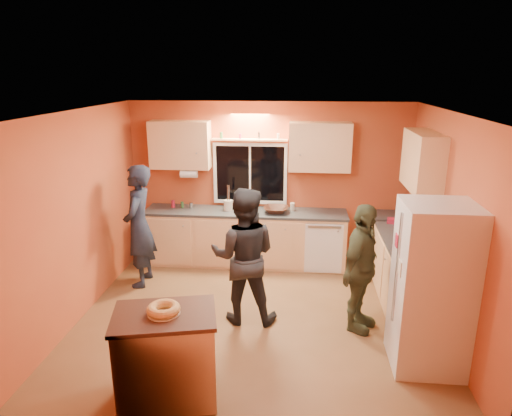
# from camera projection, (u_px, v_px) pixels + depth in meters

# --- Properties ---
(ground) EXTENTS (4.50, 4.50, 0.00)m
(ground) POSITION_uv_depth(u_px,v_px,m) (257.00, 316.00, 5.90)
(ground) COLOR brown
(ground) RESTS_ON ground
(room_shell) EXTENTS (4.54, 4.04, 2.61)m
(room_shell) POSITION_uv_depth(u_px,v_px,m) (269.00, 188.00, 5.82)
(room_shell) COLOR #B5562E
(room_shell) RESTS_ON ground
(back_counter) EXTENTS (4.23, 0.62, 0.90)m
(back_counter) POSITION_uv_depth(u_px,v_px,m) (268.00, 238.00, 7.39)
(back_counter) COLOR #DFAB75
(back_counter) RESTS_ON ground
(right_counter) EXTENTS (0.62, 1.84, 0.90)m
(right_counter) POSITION_uv_depth(u_px,v_px,m) (406.00, 274.00, 6.07)
(right_counter) COLOR #DFAB75
(right_counter) RESTS_ON ground
(refrigerator) EXTENTS (0.72, 0.70, 1.80)m
(refrigerator) POSITION_uv_depth(u_px,v_px,m) (432.00, 288.00, 4.71)
(refrigerator) COLOR silver
(refrigerator) RESTS_ON ground
(island) EXTENTS (1.06, 0.84, 0.91)m
(island) POSITION_uv_depth(u_px,v_px,m) (167.00, 356.00, 4.31)
(island) COLOR #DFAB75
(island) RESTS_ON ground
(bundt_pastry) EXTENTS (0.31, 0.31, 0.09)m
(bundt_pastry) POSITION_uv_depth(u_px,v_px,m) (164.00, 309.00, 4.17)
(bundt_pastry) COLOR tan
(bundt_pastry) RESTS_ON island
(person_left) EXTENTS (0.46, 0.67, 1.79)m
(person_left) POSITION_uv_depth(u_px,v_px,m) (139.00, 226.00, 6.58)
(person_left) COLOR black
(person_left) RESTS_ON ground
(person_center) EXTENTS (0.84, 0.65, 1.73)m
(person_center) POSITION_uv_depth(u_px,v_px,m) (244.00, 256.00, 5.61)
(person_center) COLOR black
(person_center) RESTS_ON ground
(person_right) EXTENTS (0.77, 1.01, 1.59)m
(person_right) POSITION_uv_depth(u_px,v_px,m) (361.00, 269.00, 5.42)
(person_right) COLOR #383B25
(person_right) RESTS_ON ground
(mixing_bowl) EXTENTS (0.41, 0.41, 0.10)m
(mixing_bowl) POSITION_uv_depth(u_px,v_px,m) (276.00, 210.00, 7.19)
(mixing_bowl) COLOR black
(mixing_bowl) RESTS_ON back_counter
(utensil_crock) EXTENTS (0.14, 0.14, 0.17)m
(utensil_crock) POSITION_uv_depth(u_px,v_px,m) (228.00, 205.00, 7.29)
(utensil_crock) COLOR beige
(utensil_crock) RESTS_ON back_counter
(potted_plant) EXTENTS (0.33, 0.30, 0.32)m
(potted_plant) POSITION_uv_depth(u_px,v_px,m) (423.00, 255.00, 5.14)
(potted_plant) COLOR gray
(potted_plant) RESTS_ON right_counter
(red_box) EXTENTS (0.18, 0.15, 0.07)m
(red_box) POSITION_uv_depth(u_px,v_px,m) (393.00, 221.00, 6.70)
(red_box) COLOR #AE1A34
(red_box) RESTS_ON right_counter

